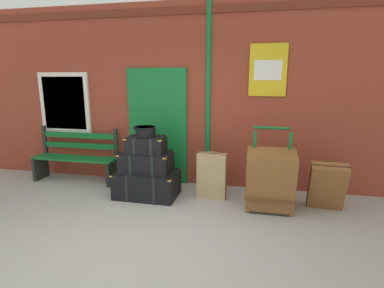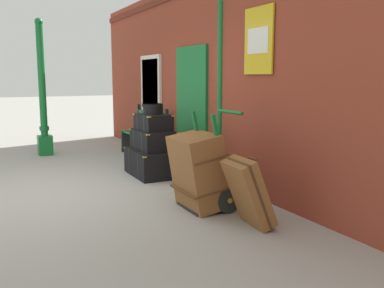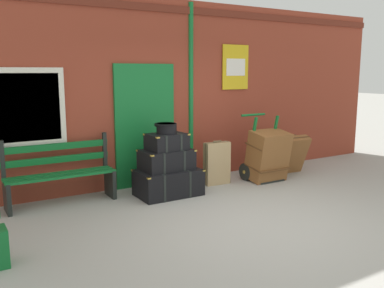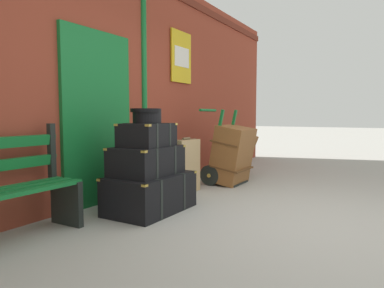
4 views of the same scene
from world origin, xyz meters
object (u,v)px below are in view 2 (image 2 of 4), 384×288
(suitcase_oxblood, at_px, (189,163))
(large_brown_trunk, at_px, (198,171))
(steamer_trunk_middle, at_px, (154,140))
(steamer_trunk_base, at_px, (152,162))
(lamp_post, at_px, (43,105))
(steamer_trunk_top, at_px, (153,122))
(suitcase_umber, at_px, (249,193))
(round_hatbox, at_px, (153,108))
(porters_trolley, at_px, (211,185))
(platform_bench, at_px, (145,135))

(suitcase_oxblood, bearing_deg, large_brown_trunk, -19.00)
(steamer_trunk_middle, relative_size, suitcase_oxblood, 1.04)
(steamer_trunk_base, distance_m, suitcase_oxblood, 1.08)
(lamp_post, relative_size, steamer_trunk_top, 4.32)
(steamer_trunk_top, xyz_separation_m, suitcase_umber, (2.78, -0.01, -0.49))
(suitcase_umber, height_order, suitcase_oxblood, suitcase_oxblood)
(steamer_trunk_middle, xyz_separation_m, round_hatbox, (-0.00, -0.01, 0.52))
(lamp_post, bearing_deg, porters_trolley, 15.72)
(steamer_trunk_top, distance_m, round_hatbox, 0.23)
(platform_bench, height_order, suitcase_umber, platform_bench)
(platform_bench, bearing_deg, steamer_trunk_base, -16.57)
(large_brown_trunk, bearing_deg, steamer_trunk_base, 175.37)
(steamer_trunk_middle, distance_m, porters_trolley, 1.99)
(steamer_trunk_middle, height_order, large_brown_trunk, large_brown_trunk)
(steamer_trunk_middle, relative_size, suitcase_umber, 1.07)
(lamp_post, relative_size, round_hatbox, 7.75)
(platform_bench, bearing_deg, lamp_post, -122.63)
(large_brown_trunk, bearing_deg, steamer_trunk_top, 174.47)
(steamer_trunk_base, relative_size, steamer_trunk_middle, 1.24)
(steamer_trunk_middle, xyz_separation_m, porters_trolley, (1.97, -0.02, -0.31))
(steamer_trunk_top, bearing_deg, platform_bench, 164.44)
(lamp_post, xyz_separation_m, steamer_trunk_middle, (2.71, 1.34, -0.45))
(lamp_post, xyz_separation_m, round_hatbox, (2.71, 1.33, 0.07))
(lamp_post, relative_size, suitcase_umber, 3.60)
(lamp_post, height_order, suitcase_oxblood, lamp_post)
(round_hatbox, bearing_deg, platform_bench, 164.33)
(large_brown_trunk, bearing_deg, lamp_post, -166.29)
(platform_bench, height_order, large_brown_trunk, platform_bench)
(porters_trolley, bearing_deg, platform_bench, 172.68)
(large_brown_trunk, bearing_deg, round_hatbox, 174.53)
(steamer_trunk_middle, height_order, round_hatbox, round_hatbox)
(steamer_trunk_base, bearing_deg, suitcase_oxblood, 8.21)
(lamp_post, xyz_separation_m, steamer_trunk_top, (2.72, 1.33, -0.16))
(steamer_trunk_top, xyz_separation_m, suitcase_oxblood, (1.06, 0.12, -0.50))
(large_brown_trunk, xyz_separation_m, suitcase_umber, (0.82, 0.18, -0.09))
(platform_bench, xyz_separation_m, steamer_trunk_top, (1.58, -0.44, 0.43))
(platform_bench, relative_size, porters_trolley, 1.34)
(steamer_trunk_middle, xyz_separation_m, steamer_trunk_top, (0.01, -0.00, 0.29))
(steamer_trunk_base, relative_size, porters_trolley, 0.85)
(steamer_trunk_base, xyz_separation_m, steamer_trunk_top, (-0.00, 0.03, 0.66))
(large_brown_trunk, bearing_deg, suitcase_oxblood, 161.00)
(round_hatbox, height_order, porters_trolley, porters_trolley)
(porters_trolley, xyz_separation_m, large_brown_trunk, (0.00, -0.18, 0.20))
(lamp_post, bearing_deg, platform_bench, 57.37)
(steamer_trunk_base, bearing_deg, platform_bench, 163.43)
(steamer_trunk_top, bearing_deg, porters_trolley, -0.42)
(steamer_trunk_top, relative_size, porters_trolley, 0.53)
(lamp_post, relative_size, porters_trolley, 2.30)
(steamer_trunk_top, height_order, suitcase_umber, steamer_trunk_top)
(large_brown_trunk, relative_size, suitcase_oxblood, 1.20)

